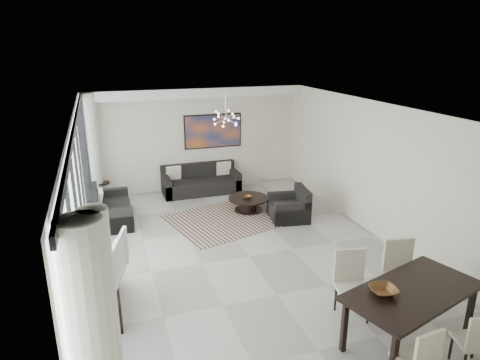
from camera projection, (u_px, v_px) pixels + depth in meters
name	position (u px, v px, depth m)	size (l,w,h in m)	color
room_shell	(272.00, 185.00, 8.22)	(6.00, 9.00, 2.90)	#A8A39B
window_wall	(90.00, 204.00, 7.21)	(0.37, 8.95, 2.90)	silver
soffit	(196.00, 93.00, 11.55)	(5.98, 0.40, 0.26)	white
painting	(213.00, 131.00, 12.20)	(1.68, 0.04, 0.98)	#C15C1A
chandelier	(226.00, 118.00, 10.15)	(0.66, 0.66, 0.71)	silver
rug	(230.00, 219.00, 10.34)	(2.76, 2.12, 0.01)	black
coffee_table	(248.00, 203.00, 10.79)	(1.01, 1.01, 0.35)	black
bowl_coffee	(247.00, 197.00, 10.65)	(0.23, 0.23, 0.07)	brown
sofa_main	(201.00, 183.00, 12.12)	(2.14, 0.88, 0.78)	black
loveseat	(109.00, 211.00, 10.08)	(0.90, 1.61, 0.80)	black
armchair	(290.00, 208.00, 10.28)	(1.00, 1.04, 0.77)	black
side_table	(103.00, 189.00, 11.36)	(0.40, 0.40, 0.54)	black
tv_console	(104.00, 293.00, 6.84)	(0.45, 1.60, 0.50)	black
television	(112.00, 260.00, 6.68)	(1.14, 0.15, 0.65)	gray
dining_table	(413.00, 295.00, 5.88)	(2.22, 1.54, 0.84)	black
dining_chair_sw	(421.00, 356.00, 5.06)	(0.46, 0.46, 0.92)	beige
dining_chair_se	(477.00, 339.00, 5.40)	(0.50, 0.50, 0.88)	beige
dining_chair_nw	(351.00, 279.00, 6.57)	(0.57, 0.57, 1.06)	beige
dining_chair_ne	(400.00, 268.00, 6.85)	(0.57, 0.57, 1.09)	beige
bowl_dining	(384.00, 291.00, 5.76)	(0.36, 0.36, 0.09)	brown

